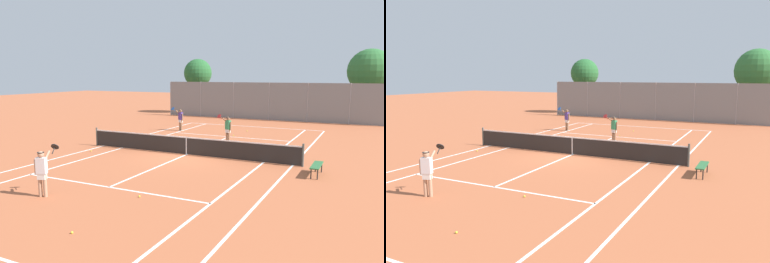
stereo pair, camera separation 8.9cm
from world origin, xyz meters
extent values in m
plane|color=#B25B38|center=(0.00, 0.00, 0.00)|extent=(120.00, 120.00, 0.00)
cube|color=white|center=(0.00, 11.90, 0.00)|extent=(11.00, 0.10, 0.01)
cube|color=white|center=(-5.50, 0.00, 0.00)|extent=(0.10, 23.80, 0.01)
cube|color=white|center=(5.50, 0.00, 0.00)|extent=(0.10, 23.80, 0.01)
cube|color=white|center=(-4.13, 0.00, 0.00)|extent=(0.10, 23.80, 0.01)
cube|color=white|center=(4.13, 0.00, 0.00)|extent=(0.10, 23.80, 0.01)
cube|color=white|center=(0.00, -6.40, 0.00)|extent=(8.26, 0.10, 0.01)
cube|color=white|center=(0.00, 6.40, 0.00)|extent=(8.26, 0.10, 0.01)
cube|color=white|center=(0.00, 0.00, 0.00)|extent=(0.10, 12.80, 0.01)
cylinder|color=#474C47|center=(-5.95, 0.00, 0.53)|extent=(0.10, 0.10, 1.07)
cylinder|color=#474C47|center=(5.95, 0.00, 0.53)|extent=(0.10, 0.10, 1.07)
cube|color=black|center=(0.00, 0.00, 0.46)|extent=(11.90, 0.02, 0.89)
cube|color=white|center=(0.00, 0.00, 0.92)|extent=(11.90, 0.03, 0.06)
cube|color=white|center=(0.00, 0.00, 0.44)|extent=(0.05, 0.03, 0.89)
cylinder|color=tan|center=(-1.43, -8.30, 0.41)|extent=(0.13, 0.13, 0.82)
cylinder|color=tan|center=(-1.26, -8.24, 0.41)|extent=(0.13, 0.13, 0.82)
cube|color=white|center=(-1.34, -8.27, 0.74)|extent=(0.32, 0.26, 0.24)
cube|color=white|center=(-1.34, -8.27, 1.10)|extent=(0.39, 0.30, 0.56)
sphere|color=tan|center=(-1.34, -8.27, 1.49)|extent=(0.22, 0.22, 0.22)
cylinder|color=black|center=(-1.34, -8.27, 1.56)|extent=(0.23, 0.23, 0.02)
cylinder|color=tan|center=(-1.55, -8.35, 1.04)|extent=(0.08, 0.08, 0.52)
cylinder|color=tan|center=(-1.27, -8.10, 1.39)|extent=(0.23, 0.46, 0.35)
cylinder|color=black|center=(-1.23, -7.81, 1.55)|extent=(0.11, 0.25, 0.22)
cylinder|color=black|center=(-1.27, -7.70, 1.66)|extent=(0.33, 0.28, 0.23)
cylinder|color=#936B4C|center=(-4.18, 7.42, 0.41)|extent=(0.13, 0.13, 0.82)
cylinder|color=#936B4C|center=(-4.34, 7.49, 0.41)|extent=(0.13, 0.13, 0.82)
cube|color=white|center=(-4.26, 7.46, 0.74)|extent=(0.33, 0.28, 0.24)
cube|color=#4C388C|center=(-4.26, 7.46, 1.10)|extent=(0.39, 0.32, 0.56)
sphere|color=#936B4C|center=(-4.26, 7.46, 1.49)|extent=(0.22, 0.22, 0.22)
cylinder|color=black|center=(-4.26, 7.46, 1.56)|extent=(0.23, 0.23, 0.02)
cylinder|color=#936B4C|center=(-4.06, 7.37, 1.04)|extent=(0.08, 0.08, 0.52)
cylinder|color=#936B4C|center=(-4.44, 7.38, 1.39)|extent=(0.26, 0.45, 0.35)
cylinder|color=#1E4C99|center=(-4.66, 7.20, 1.55)|extent=(0.13, 0.24, 0.22)
cylinder|color=#1E4C99|center=(-4.71, 7.09, 1.66)|extent=(0.34, 0.29, 0.23)
cylinder|color=#936B4C|center=(0.77, 4.30, 0.41)|extent=(0.13, 0.13, 0.82)
cylinder|color=#936B4C|center=(0.61, 4.37, 0.41)|extent=(0.13, 0.13, 0.82)
cube|color=white|center=(0.69, 4.34, 0.74)|extent=(0.33, 0.28, 0.24)
cube|color=#338C59|center=(0.69, 4.34, 1.10)|extent=(0.39, 0.32, 0.56)
sphere|color=#936B4C|center=(0.69, 4.34, 1.49)|extent=(0.22, 0.22, 0.22)
cylinder|color=black|center=(0.69, 4.34, 1.56)|extent=(0.23, 0.23, 0.02)
cylinder|color=#936B4C|center=(0.89, 4.25, 1.04)|extent=(0.08, 0.08, 0.52)
cylinder|color=#936B4C|center=(0.51, 4.26, 1.39)|extent=(0.26, 0.45, 0.35)
cylinder|color=maroon|center=(0.29, 4.08, 1.55)|extent=(0.13, 0.24, 0.22)
cylinder|color=maroon|center=(0.24, 3.97, 1.66)|extent=(0.34, 0.29, 0.23)
sphere|color=#D1DB33|center=(1.68, -6.88, 0.03)|extent=(0.07, 0.07, 0.07)
sphere|color=#D1DB33|center=(-5.05, -1.58, 0.03)|extent=(0.07, 0.07, 0.07)
sphere|color=#D1DB33|center=(0.35, 9.28, 0.03)|extent=(0.07, 0.07, 0.07)
sphere|color=#D1DB33|center=(1.75, -10.14, 0.03)|extent=(0.07, 0.07, 0.07)
sphere|color=#D1DB33|center=(1.33, 3.46, 0.03)|extent=(0.07, 0.07, 0.07)
sphere|color=#D1DB33|center=(0.20, 6.74, 0.03)|extent=(0.07, 0.07, 0.07)
cube|color=#2D6638|center=(6.73, -1.28, 0.44)|extent=(0.36, 1.50, 0.05)
cylinder|color=#262626|center=(6.60, -1.92, 0.21)|extent=(0.05, 0.05, 0.41)
cylinder|color=#262626|center=(6.60, -0.65, 0.21)|extent=(0.05, 0.05, 0.41)
cylinder|color=#262626|center=(6.86, -1.92, 0.21)|extent=(0.05, 0.05, 0.41)
cylinder|color=#262626|center=(6.86, -0.65, 0.21)|extent=(0.05, 0.05, 0.41)
cylinder|color=gray|center=(-10.32, 16.77, 1.74)|extent=(0.08, 0.08, 3.47)
cylinder|color=gray|center=(-6.88, 16.77, 1.74)|extent=(0.08, 0.08, 3.47)
cylinder|color=gray|center=(-3.44, 16.77, 1.74)|extent=(0.08, 0.08, 3.47)
cylinder|color=gray|center=(0.00, 16.77, 1.74)|extent=(0.08, 0.08, 3.47)
cylinder|color=gray|center=(3.44, 16.77, 1.74)|extent=(0.08, 0.08, 3.47)
cylinder|color=gray|center=(6.88, 16.77, 1.74)|extent=(0.08, 0.08, 3.47)
cube|color=slate|center=(0.00, 16.77, 1.74)|extent=(20.64, 0.02, 3.43)
cylinder|color=brown|center=(-8.75, 20.06, 1.63)|extent=(0.28, 0.28, 3.27)
sphere|color=#26602D|center=(-8.75, 20.06, 4.33)|extent=(3.04, 3.04, 3.04)
sphere|color=#26602D|center=(-8.55, 19.77, 3.95)|extent=(2.06, 2.06, 2.06)
cylinder|color=brown|center=(8.21, 20.24, 1.56)|extent=(0.21, 0.21, 3.13)
sphere|color=#2D6B33|center=(8.21, 20.24, 4.50)|extent=(3.93, 3.93, 3.93)
sphere|color=#2D6B33|center=(8.31, 20.07, 4.01)|extent=(2.55, 2.55, 2.55)
camera|label=1|loc=(8.71, -17.17, 4.16)|focal=35.00mm
camera|label=2|loc=(8.79, -17.13, 4.16)|focal=35.00mm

